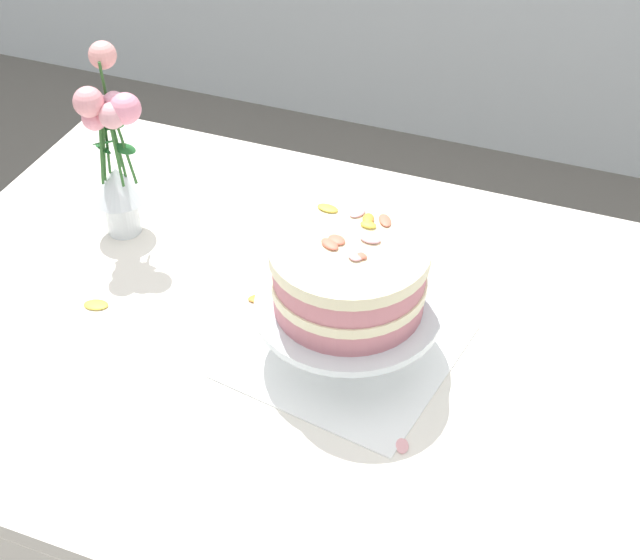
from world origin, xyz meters
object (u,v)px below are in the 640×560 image
cake_stand (348,313)px  flower_vase (113,154)px  dining_table (297,376)px  layer_cake (349,276)px

cake_stand → flower_vase: 0.52m
dining_table → flower_vase: flower_vase is taller
layer_cake → cake_stand: bearing=-85.1°
cake_stand → flower_vase: size_ratio=0.81×
dining_table → flower_vase: size_ratio=3.89×
flower_vase → cake_stand: bearing=-17.5°
cake_stand → dining_table: bearing=179.1°
cake_stand → flower_vase: flower_vase is taller
cake_stand → layer_cake: size_ratio=1.21×
cake_stand → layer_cake: 0.07m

